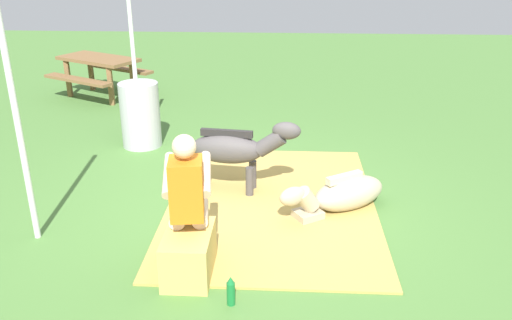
% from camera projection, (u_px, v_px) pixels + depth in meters
% --- Properties ---
extents(ground_plane, '(24.00, 24.00, 0.00)m').
position_uv_depth(ground_plane, '(249.00, 207.00, 5.90)').
color(ground_plane, '#4C7A38').
extents(hay_patch, '(3.18, 2.29, 0.02)m').
position_uv_depth(hay_patch, '(272.00, 204.00, 5.96)').
color(hay_patch, tan).
rests_on(hay_patch, ground).
extents(hay_bale, '(0.63, 0.41, 0.42)m').
position_uv_depth(hay_bale, '(189.00, 254.00, 4.65)').
color(hay_bale, tan).
rests_on(hay_bale, ground).
extents(person_seated, '(0.69, 0.47, 1.30)m').
position_uv_depth(person_seated, '(188.00, 195.00, 4.60)').
color(person_seated, beige).
rests_on(person_seated, ground).
extents(pony_standing, '(0.41, 1.35, 0.89)m').
position_uv_depth(pony_standing, '(235.00, 149.00, 6.07)').
color(pony_standing, '#4C4747').
rests_on(pony_standing, ground).
extents(pony_lying, '(0.95, 1.27, 0.42)m').
position_uv_depth(pony_lying, '(342.00, 194.00, 5.78)').
color(pony_lying, tan).
rests_on(pony_lying, ground).
extents(soda_bottle, '(0.07, 0.07, 0.26)m').
position_uv_depth(soda_bottle, '(231.00, 291.00, 4.29)').
color(soda_bottle, '#197233').
rests_on(soda_bottle, ground).
extents(water_barrel, '(0.55, 0.55, 0.92)m').
position_uv_depth(water_barrel, '(140.00, 115.00, 7.51)').
color(water_barrel, '#B2B2B7').
rests_on(water_barrel, ground).
extents(tent_pole_left, '(0.06, 0.06, 2.38)m').
position_uv_depth(tent_pole_left, '(18.00, 124.00, 4.86)').
color(tent_pole_left, silver).
rests_on(tent_pole_left, ground).
extents(tent_pole_right, '(0.06, 0.06, 2.38)m').
position_uv_depth(tent_pole_right, '(134.00, 60.00, 7.44)').
color(tent_pole_right, silver).
rests_on(tent_pole_right, ground).
extents(picnic_bench, '(1.85, 1.94, 0.75)m').
position_uv_depth(picnic_bench, '(99.00, 67.00, 9.83)').
color(picnic_bench, brown).
rests_on(picnic_bench, ground).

